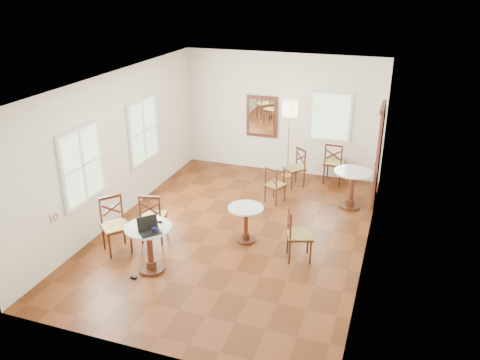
% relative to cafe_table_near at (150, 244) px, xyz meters
% --- Properties ---
extents(ground, '(7.00, 7.00, 0.00)m').
position_rel_cafe_table_near_xyz_m(ground, '(0.92, 1.73, -0.52)').
color(ground, '#5D290F').
rests_on(ground, ground).
extents(room_shell, '(5.02, 7.02, 3.01)m').
position_rel_cafe_table_near_xyz_m(room_shell, '(0.86, 2.00, 1.37)').
color(room_shell, white).
rests_on(room_shell, ground).
extents(cafe_table_near, '(0.79, 0.79, 0.84)m').
position_rel_cafe_table_near_xyz_m(cafe_table_near, '(0.00, 0.00, 0.00)').
color(cafe_table_near, '#411E10').
rests_on(cafe_table_near, ground).
extents(cafe_table_mid, '(0.67, 0.67, 0.71)m').
position_rel_cafe_table_near_xyz_m(cafe_table_mid, '(1.22, 1.48, -0.08)').
color(cafe_table_mid, '#411E10').
rests_on(cafe_table_mid, ground).
extents(cafe_table_back, '(0.80, 0.80, 0.85)m').
position_rel_cafe_table_near_xyz_m(cafe_table_back, '(2.92, 3.61, 0.01)').
color(cafe_table_back, '#411E10').
rests_on(cafe_table_back, ground).
extents(chair_near_a, '(0.55, 0.55, 1.00)m').
position_rel_cafe_table_near_xyz_m(chair_near_a, '(-0.45, 0.95, -0.02)').
color(chair_near_a, '#411E10').
rests_on(chair_near_a, ground).
extents(chair_near_b, '(0.67, 0.67, 1.03)m').
position_rel_cafe_table_near_xyz_m(chair_near_b, '(-0.91, 0.38, -0.00)').
color(chair_near_b, '#411E10').
rests_on(chair_near_b, ground).
extents(chair_mid_a, '(0.50, 0.50, 0.83)m').
position_rel_cafe_table_near_xyz_m(chair_mid_a, '(1.28, 3.32, -0.11)').
color(chair_mid_a, '#411E10').
rests_on(chair_mid_a, ground).
extents(chair_mid_b, '(0.57, 0.57, 0.97)m').
position_rel_cafe_table_near_xyz_m(chair_mid_b, '(2.29, 1.18, -0.04)').
color(chair_mid_b, '#411E10').
rests_on(chair_mid_b, ground).
extents(chair_back_a, '(0.51, 0.51, 1.03)m').
position_rel_cafe_table_near_xyz_m(chair_back_a, '(2.34, 4.87, -0.01)').
color(chair_back_a, '#411E10').
rests_on(chair_back_a, ground).
extents(chair_back_b, '(0.60, 0.60, 0.92)m').
position_rel_cafe_table_near_xyz_m(chair_back_b, '(1.50, 4.37, -0.06)').
color(chair_back_b, '#411E10').
rests_on(chair_back_b, ground).
extents(floor_lamp, '(0.37, 0.37, 1.90)m').
position_rel_cafe_table_near_xyz_m(floor_lamp, '(1.20, 4.88, 1.09)').
color(floor_lamp, '#BF8C3F').
rests_on(floor_lamp, ground).
extents(laptop, '(0.44, 0.44, 0.24)m').
position_rel_cafe_table_near_xyz_m(laptop, '(0.10, -0.15, 0.38)').
color(laptop, black).
rests_on(laptop, cafe_table_near).
extents(mouse, '(0.11, 0.07, 0.04)m').
position_rel_cafe_table_near_xyz_m(mouse, '(0.12, 0.19, 0.34)').
color(mouse, black).
rests_on(mouse, cafe_table_near).
extents(navy_mug, '(0.12, 0.08, 0.09)m').
position_rel_cafe_table_near_xyz_m(navy_mug, '(0.20, -0.15, 0.37)').
color(navy_mug, black).
rests_on(navy_mug, cafe_table_near).
extents(water_glass, '(0.06, 0.06, 0.10)m').
position_rel_cafe_table_near_xyz_m(water_glass, '(0.10, 0.06, 0.37)').
color(water_glass, white).
rests_on(water_glass, cafe_table_near).
extents(power_adapter, '(0.10, 0.06, 0.04)m').
position_rel_cafe_table_near_xyz_m(power_adapter, '(-0.16, -0.33, -0.50)').
color(power_adapter, black).
rests_on(power_adapter, ground).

